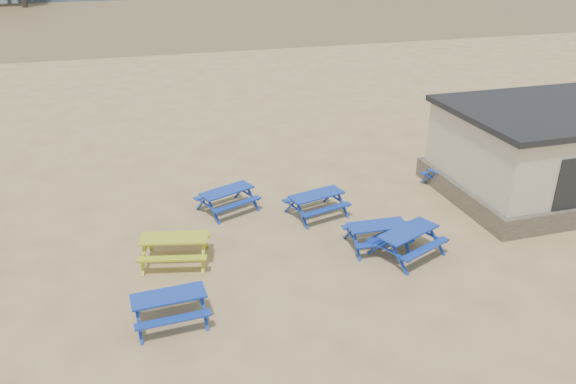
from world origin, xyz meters
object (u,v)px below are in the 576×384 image
object	(u,v)px
picnic_table_blue_a	(227,200)
picnic_table_blue_b	(316,204)
amenity_block	(553,151)
picnic_table_yellow	(175,249)

from	to	relation	value
picnic_table_blue_a	picnic_table_blue_b	size ratio (longest dim) A/B	1.05
picnic_table_blue_b	amenity_block	bearing A→B (deg)	-18.22
picnic_table_blue_b	picnic_table_yellow	xyz separation A→B (m)	(-4.75, -1.61, 0.02)
picnic_table_blue_b	amenity_block	distance (m)	8.57
picnic_table_blue_a	picnic_table_blue_b	world-z (taller)	picnic_table_blue_b
picnic_table_blue_a	picnic_table_yellow	xyz separation A→B (m)	(-2.01, -2.77, 0.02)
picnic_table_blue_b	picnic_table_yellow	bearing A→B (deg)	-175.33
picnic_table_yellow	picnic_table_blue_b	bearing A→B (deg)	32.01
picnic_table_blue_b	picnic_table_blue_a	bearing A→B (deg)	143.07
picnic_table_yellow	picnic_table_blue_a	bearing A→B (deg)	67.24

